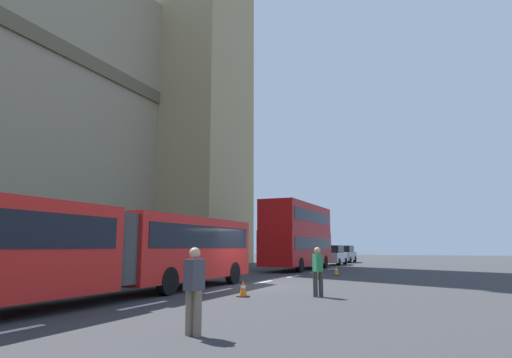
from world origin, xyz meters
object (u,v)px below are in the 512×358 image
object	(u,v)px
sedan_lead	(333,255)
pedestrian_by_kerb	(318,270)
sedan_trailing	(345,254)
traffic_cone_east	(336,270)
articulated_bus	(102,245)
traffic_cone_west	(243,288)
traffic_cone_middle	(317,273)
pedestrian_near_cones	(194,287)
double_decker_bus	(298,234)

from	to	relation	value
sedan_lead	pedestrian_by_kerb	world-z (taller)	sedan_lead
sedan_trailing	pedestrian_by_kerb	xyz separation A→B (m)	(-33.51, -6.14, -0.00)
traffic_cone_east	sedan_lead	bearing A→B (deg)	13.97
sedan_lead	pedestrian_by_kerb	size ratio (longest dim) A/B	2.60
articulated_bus	traffic_cone_west	bearing A→B (deg)	-52.54
traffic_cone_east	traffic_cone_middle	bearing A→B (deg)	175.79
pedestrian_near_cones	traffic_cone_east	bearing A→B (deg)	4.79
articulated_bus	sedan_trailing	xyz separation A→B (m)	(37.36, 0.02, -0.83)
traffic_cone_west	articulated_bus	bearing A→B (deg)	127.46
traffic_cone_middle	traffic_cone_east	size ratio (longest dim) A/B	1.00
articulated_bus	sedan_lead	xyz separation A→B (m)	(30.58, -0.31, -0.83)
articulated_bus	pedestrian_near_cones	bearing A→B (deg)	-121.88
traffic_cone_west	traffic_cone_east	distance (m)	12.69
articulated_bus	pedestrian_by_kerb	distance (m)	7.28
articulated_bus	traffic_cone_middle	world-z (taller)	articulated_bus
traffic_cone_middle	pedestrian_near_cones	world-z (taller)	pedestrian_near_cones
traffic_cone_middle	sedan_lead	bearing A→B (deg)	10.74
sedan_trailing	pedestrian_near_cones	distance (m)	41.26
double_decker_bus	traffic_cone_west	world-z (taller)	double_decker_bus
sedan_trailing	pedestrian_by_kerb	size ratio (longest dim) A/B	2.60
traffic_cone_west	sedan_trailing	bearing A→B (deg)	6.20
traffic_cone_middle	double_decker_bus	bearing A→B (deg)	23.85
articulated_bus	double_decker_bus	size ratio (longest dim) A/B	1.69
articulated_bus	pedestrian_near_cones	distance (m)	6.70
sedan_trailing	traffic_cone_west	bearing A→B (deg)	-173.80
sedan_lead	traffic_cone_west	bearing A→B (deg)	-172.96
double_decker_bus	traffic_cone_middle	distance (m)	9.71
double_decker_bus	sedan_trailing	xyz separation A→B (m)	(16.60, 0.02, -1.80)
pedestrian_near_cones	sedan_lead	bearing A→B (deg)	8.90
traffic_cone_west	pedestrian_near_cones	xyz separation A→B (m)	(-6.37, -1.92, 0.63)
sedan_trailing	traffic_cone_east	xyz separation A→B (m)	(-21.82, -4.07, -0.63)
sedan_trailing	traffic_cone_middle	xyz separation A→B (m)	(-25.20, -3.82, -0.63)
sedan_trailing	traffic_cone_east	world-z (taller)	sedan_trailing
articulated_bus	traffic_cone_middle	distance (m)	12.83
traffic_cone_middle	pedestrian_near_cones	bearing A→B (deg)	-173.29
traffic_cone_east	articulated_bus	bearing A→B (deg)	165.40
double_decker_bus	sedan_lead	bearing A→B (deg)	-1.80
pedestrian_by_kerb	traffic_cone_middle	bearing A→B (deg)	15.60
sedan_lead	traffic_cone_middle	world-z (taller)	sedan_lead
sedan_lead	traffic_cone_east	size ratio (longest dim) A/B	7.59
sedan_lead	traffic_cone_west	size ratio (longest dim) A/B	7.59
pedestrian_by_kerb	pedestrian_near_cones	bearing A→B (deg)	176.29
sedan_trailing	pedestrian_near_cones	bearing A→B (deg)	-172.11
double_decker_bus	traffic_cone_middle	bearing A→B (deg)	-156.15
sedan_lead	sedan_trailing	xyz separation A→B (m)	(6.78, 0.32, 0.00)
sedan_trailing	pedestrian_near_cones	size ratio (longest dim) A/B	2.60
double_decker_bus	traffic_cone_east	bearing A→B (deg)	-142.21
articulated_bus	pedestrian_by_kerb	xyz separation A→B (m)	(3.85, -6.12, -0.83)
traffic_cone_west	traffic_cone_middle	distance (m)	9.31
double_decker_bus	pedestrian_near_cones	bearing A→B (deg)	-166.91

